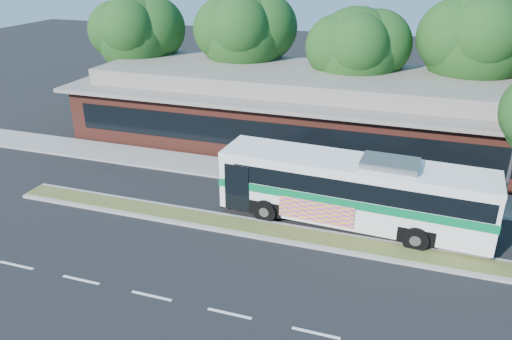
# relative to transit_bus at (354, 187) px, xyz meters

# --- Properties ---
(ground) EXTENTS (120.00, 120.00, 0.00)m
(ground) POSITION_rel_transit_bus_xyz_m (-2.99, -2.50, -1.86)
(ground) COLOR black
(ground) RESTS_ON ground
(median_strip) EXTENTS (26.00, 1.10, 0.15)m
(median_strip) POSITION_rel_transit_bus_xyz_m (-2.99, -1.90, -1.78)
(median_strip) COLOR #4C5624
(median_strip) RESTS_ON ground
(sidewalk) EXTENTS (44.00, 2.60, 0.12)m
(sidewalk) POSITION_rel_transit_bus_xyz_m (-2.99, 3.90, -1.80)
(sidewalk) COLOR gray
(sidewalk) RESTS_ON ground
(parking_lot) EXTENTS (14.00, 12.00, 0.01)m
(parking_lot) POSITION_rel_transit_bus_xyz_m (-20.99, 7.50, -1.85)
(parking_lot) COLOR black
(parking_lot) RESTS_ON ground
(plaza_building) EXTENTS (33.20, 11.20, 4.45)m
(plaza_building) POSITION_rel_transit_bus_xyz_m (-2.99, 10.49, 0.27)
(plaza_building) COLOR maroon
(plaza_building) RESTS_ON ground
(tree_bg_a) EXTENTS (6.47, 5.80, 8.63)m
(tree_bg_a) POSITION_rel_transit_bus_xyz_m (-17.57, 12.64, 4.01)
(tree_bg_a) COLOR black
(tree_bg_a) RESTS_ON ground
(tree_bg_b) EXTENTS (6.69, 6.00, 9.00)m
(tree_bg_b) POSITION_rel_transit_bus_xyz_m (-9.56, 13.65, 4.29)
(tree_bg_b) COLOR black
(tree_bg_b) RESTS_ON ground
(tree_bg_c) EXTENTS (6.24, 5.60, 8.26)m
(tree_bg_c) POSITION_rel_transit_bus_xyz_m (-1.59, 12.64, 3.74)
(tree_bg_c) COLOR black
(tree_bg_c) RESTS_ON ground
(tree_bg_d) EXTENTS (6.91, 6.20, 9.37)m
(tree_bg_d) POSITION_rel_transit_bus_xyz_m (5.46, 13.65, 4.56)
(tree_bg_d) COLOR black
(tree_bg_d) RESTS_ON ground
(transit_bus) EXTENTS (12.00, 3.24, 3.33)m
(transit_bus) POSITION_rel_transit_bus_xyz_m (0.00, 0.00, 0.00)
(transit_bus) COLOR white
(transit_bus) RESTS_ON ground
(sedan) EXTENTS (4.73, 2.17, 1.34)m
(sedan) POSITION_rel_transit_bus_xyz_m (-11.99, 7.30, -1.18)
(sedan) COLOR silver
(sedan) RESTS_ON ground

